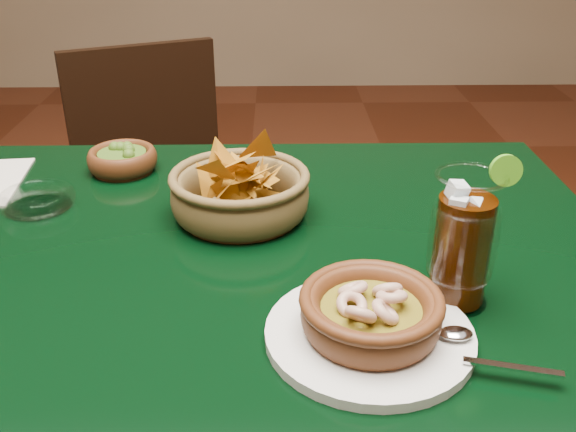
{
  "coord_description": "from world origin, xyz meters",
  "views": [
    {
      "loc": [
        0.13,
        -0.75,
        1.18
      ],
      "look_at": [
        0.14,
        -0.02,
        0.81
      ],
      "focal_mm": 40.0,
      "sensor_mm": 36.0,
      "label": 1
    }
  ],
  "objects_px": {
    "dining_table": "(189,310)",
    "shrimp_plate": "(371,317)",
    "dining_chair": "(163,208)",
    "chip_basket": "(240,192)",
    "cola_drink": "(463,242)"
  },
  "relations": [
    {
      "from": "dining_table",
      "to": "shrimp_plate",
      "type": "xyz_separation_m",
      "value": [
        0.22,
        -0.2,
        0.13
      ]
    },
    {
      "from": "dining_table",
      "to": "dining_chair",
      "type": "height_order",
      "value": "dining_chair"
    },
    {
      "from": "chip_basket",
      "to": "cola_drink",
      "type": "bearing_deg",
      "value": -40.58
    },
    {
      "from": "chip_basket",
      "to": "cola_drink",
      "type": "relative_size",
      "value": 1.29
    },
    {
      "from": "shrimp_plate",
      "to": "chip_basket",
      "type": "height_order",
      "value": "chip_basket"
    },
    {
      "from": "dining_table",
      "to": "dining_chair",
      "type": "relative_size",
      "value": 1.41
    },
    {
      "from": "dining_table",
      "to": "chip_basket",
      "type": "xyz_separation_m",
      "value": [
        0.07,
        0.1,
        0.14
      ]
    },
    {
      "from": "dining_table",
      "to": "shrimp_plate",
      "type": "height_order",
      "value": "shrimp_plate"
    },
    {
      "from": "shrimp_plate",
      "to": "dining_chair",
      "type": "bearing_deg",
      "value": 113.19
    },
    {
      "from": "dining_chair",
      "to": "shrimp_plate",
      "type": "relative_size",
      "value": 2.93
    },
    {
      "from": "dining_table",
      "to": "chip_basket",
      "type": "relative_size",
      "value": 5.08
    },
    {
      "from": "dining_table",
      "to": "cola_drink",
      "type": "xyz_separation_m",
      "value": [
        0.33,
        -0.12,
        0.18
      ]
    },
    {
      "from": "shrimp_plate",
      "to": "cola_drink",
      "type": "height_order",
      "value": "cola_drink"
    },
    {
      "from": "shrimp_plate",
      "to": "cola_drink",
      "type": "relative_size",
      "value": 1.59
    },
    {
      "from": "chip_basket",
      "to": "cola_drink",
      "type": "distance_m",
      "value": 0.35
    }
  ]
}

